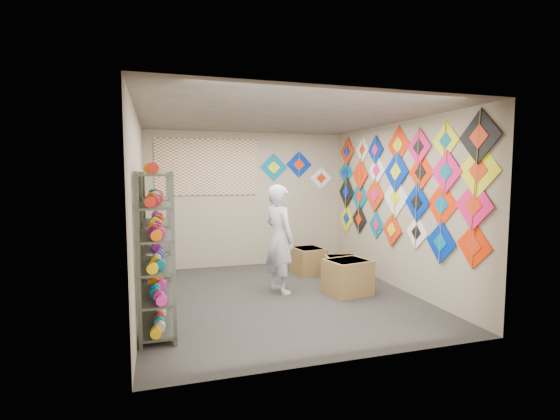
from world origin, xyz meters
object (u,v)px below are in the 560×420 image
object	(u,v)px
shelf_rack_back	(157,236)
shopkeeper	(279,239)
shelf_rack_front	(156,252)
carton_a	(348,277)
carton_c	(308,261)
carton_b	(342,269)

from	to	relation	value
shelf_rack_back	shopkeeper	size ratio (longest dim) A/B	1.11
shelf_rack_front	carton_a	xyz separation A→B (m)	(2.83, 0.66, -0.68)
shelf_rack_back	shopkeeper	bearing A→B (deg)	-7.18
shelf_rack_front	carton_a	size ratio (longest dim) A/B	2.94
carton_c	shelf_rack_back	bearing A→B (deg)	-171.98
carton_a	carton_b	bearing A→B (deg)	59.86
carton_b	shelf_rack_front	bearing A→B (deg)	-145.14
carton_b	carton_c	xyz separation A→B (m)	(-0.34, 0.75, 0.02)
shelf_rack_back	carton_c	xyz separation A→B (m)	(2.70, 0.74, -0.70)
shelf_rack_back	carton_c	bearing A→B (deg)	15.32
shelf_rack_front	shopkeeper	size ratio (longest dim) A/B	1.11
shopkeeper	carton_b	world-z (taller)	shopkeeper
shelf_rack_back	shopkeeper	distance (m)	1.86
shopkeeper	carton_c	size ratio (longest dim) A/B	3.03
carton_a	carton_c	size ratio (longest dim) A/B	1.15
carton_b	carton_c	size ratio (longest dim) A/B	1.00
shopkeeper	carton_a	xyz separation A→B (m)	(0.99, -0.41, -0.58)
shelf_rack_front	shelf_rack_back	bearing A→B (deg)	90.00
shelf_rack_front	shopkeeper	distance (m)	2.13
carton_a	shelf_rack_back	bearing A→B (deg)	155.23
shelf_rack_front	shopkeeper	bearing A→B (deg)	30.03
carton_a	shopkeeper	bearing A→B (deg)	145.46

